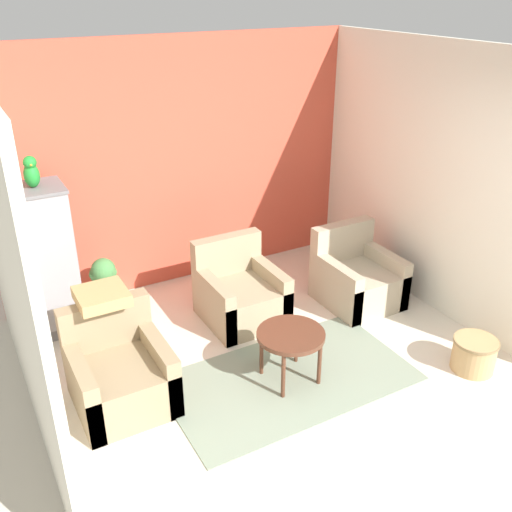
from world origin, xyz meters
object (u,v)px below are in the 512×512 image
Objects in this scene: armchair_left at (120,375)px; armchair_right at (356,279)px; potted_plant at (104,279)px; wicker_basket at (474,353)px; birdcage at (47,261)px; coffee_table at (291,338)px; parrot at (31,172)px; armchair_middle at (240,295)px.

armchair_right is (2.71, 0.37, 0.00)m from armchair_left.
potted_plant is 1.52× the size of wicker_basket.
armchair_left is 1.35× the size of potted_plant.
birdcage is 0.66m from potted_plant.
parrot is at bearing 131.03° from coffee_table.
armchair_left is 2.05× the size of wicker_basket.
armchair_middle is at bearing 85.08° from coffee_table.
parrot reaches higher than birdcage.
birdcage is 5.03× the size of parrot.
birdcage is 0.87m from parrot.
armchair_left reaches higher than wicker_basket.
coffee_table is 2.20m from potted_plant.
armchair_left is 1.61m from armchair_middle.
armchair_middle is 1.35× the size of potted_plant.
armchair_right reaches higher than wicker_basket.
armchair_left is at bearing -172.31° from armchair_right.
armchair_middle is at bearing 128.46° from wicker_basket.
armchair_right is 1.29m from armchair_middle.
armchair_right reaches higher than potted_plant.
parrot is (0.00, 0.00, 0.87)m from birdcage.
wicker_basket is at bearing -83.54° from armchair_right.
coffee_table is 2.44m from birdcage.
birdcage is (-1.69, 0.72, 0.49)m from armchair_middle.
parrot is at bearing 141.12° from wicker_basket.
potted_plant reaches higher than wicker_basket.
birdcage is 3.77× the size of wicker_basket.
coffee_table is 0.72× the size of armchair_right.
birdcage is at bearing 141.14° from wicker_basket.
armchair_left is 1.00× the size of armchair_right.
armchair_left is 1.52m from potted_plant.
wicker_basket is at bearing -45.29° from potted_plant.
armchair_right is at bearing -13.97° from armchair_middle.
armchair_middle is 2.28m from wicker_basket.
birdcage is (-1.59, 1.82, 0.32)m from coffee_table.
armchair_left is at bearing 162.38° from coffee_table.
potted_plant is at bearing 118.86° from coffee_table.
armchair_left is at bearing -101.46° from potted_plant.
coffee_table is 0.39× the size of birdcage.
potted_plant is (-2.40, 1.12, 0.10)m from armchair_right.
armchair_right is at bearing 96.46° from wicker_basket.
armchair_left is 2.73× the size of parrot.
armchair_left is 2.73m from armchair_right.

